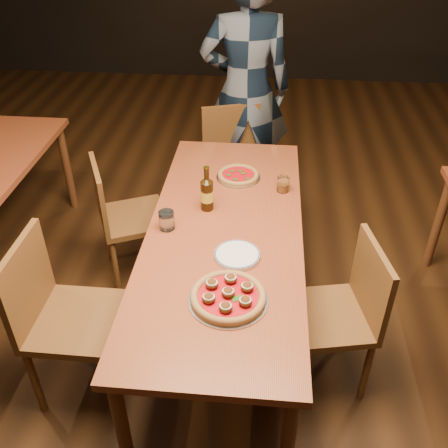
# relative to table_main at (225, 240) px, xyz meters

# --- Properties ---
(ground) EXTENTS (9.00, 9.00, 0.00)m
(ground) POSITION_rel_table_main_xyz_m (0.00, 0.00, -0.68)
(ground) COLOR black
(room_shell) EXTENTS (9.00, 9.00, 9.00)m
(room_shell) POSITION_rel_table_main_xyz_m (0.00, 0.00, 1.18)
(room_shell) COLOR black
(room_shell) RESTS_ON ground
(table_main) EXTENTS (0.80, 2.00, 0.75)m
(table_main) POSITION_rel_table_main_xyz_m (0.00, 0.00, 0.00)
(table_main) COLOR maroon
(table_main) RESTS_ON ground
(chair_main_nw) EXTENTS (0.45, 0.45, 0.96)m
(chair_main_nw) POSITION_rel_table_main_xyz_m (-0.68, -0.44, -0.20)
(chair_main_nw) COLOR #5B2E18
(chair_main_nw) RESTS_ON ground
(chair_main_sw) EXTENTS (0.54, 0.54, 0.88)m
(chair_main_sw) POSITION_rel_table_main_xyz_m (-0.64, 0.51, -0.24)
(chair_main_sw) COLOR #5B2E18
(chair_main_sw) RESTS_ON ground
(chair_main_e) EXTENTS (0.49, 0.49, 0.89)m
(chair_main_e) POSITION_rel_table_main_xyz_m (0.54, -0.27, -0.23)
(chair_main_e) COLOR #5B2E18
(chair_main_e) RESTS_ON ground
(chair_end) EXTENTS (0.54, 0.54, 0.93)m
(chair_end) POSITION_rel_table_main_xyz_m (-0.01, 1.13, -0.21)
(chair_end) COLOR #5B2E18
(chair_end) RESTS_ON ground
(pizza_meatball) EXTENTS (0.35, 0.35, 0.06)m
(pizza_meatball) POSITION_rel_table_main_xyz_m (0.06, -0.52, 0.10)
(pizza_meatball) COLOR #B7B7BF
(pizza_meatball) RESTS_ON table_main
(pizza_margherita) EXTENTS (0.26, 0.26, 0.03)m
(pizza_margherita) POSITION_rel_table_main_xyz_m (0.03, 0.54, 0.09)
(pizza_margherita) COLOR #B7B7BF
(pizza_margherita) RESTS_ON table_main
(plate_stack) EXTENTS (0.22, 0.22, 0.02)m
(plate_stack) POSITION_rel_table_main_xyz_m (0.08, -0.22, 0.08)
(plate_stack) COLOR white
(plate_stack) RESTS_ON table_main
(beer_bottle) EXTENTS (0.07, 0.07, 0.25)m
(beer_bottle) POSITION_rel_table_main_xyz_m (-0.11, 0.18, 0.16)
(beer_bottle) COLOR black
(beer_bottle) RESTS_ON table_main
(water_glass) EXTENTS (0.08, 0.08, 0.10)m
(water_glass) POSITION_rel_table_main_xyz_m (-0.30, -0.02, 0.12)
(water_glass) COLOR white
(water_glass) RESTS_ON table_main
(amber_glass) EXTENTS (0.07, 0.07, 0.09)m
(amber_glass) POSITION_rel_table_main_xyz_m (0.30, 0.41, 0.12)
(amber_glass) COLOR #904C10
(amber_glass) RESTS_ON table_main
(diner) EXTENTS (0.73, 0.53, 1.86)m
(diner) POSITION_rel_table_main_xyz_m (0.02, 1.49, 0.25)
(diner) COLOR black
(diner) RESTS_ON ground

